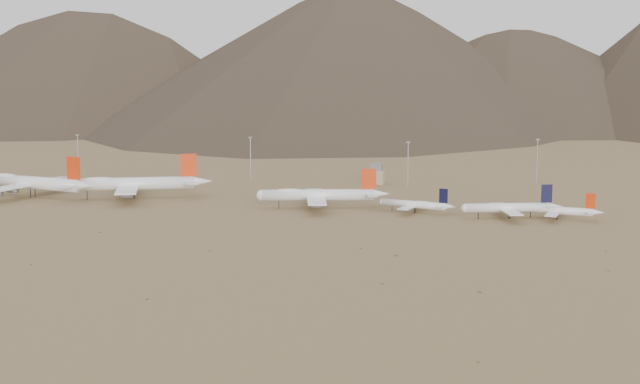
% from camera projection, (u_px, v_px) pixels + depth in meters
% --- Properties ---
extents(ground, '(3000.00, 3000.00, 0.00)m').
position_uv_depth(ground, '(273.00, 218.00, 405.14)').
color(ground, '#98784F').
rests_on(ground, ground).
extents(mountain_ridge, '(4400.00, 1000.00, 300.00)m').
position_uv_depth(mountain_ridge, '(437.00, 2.00, 1253.36)').
color(mountain_ridge, '#49382C').
rests_on(mountain_ridge, ground).
extents(widebody_west, '(75.10, 59.18, 22.74)m').
position_uv_depth(widebody_west, '(31.00, 182.00, 465.04)').
color(widebody_west, white).
rests_on(widebody_west, ground).
extents(widebody_centre, '(73.42, 58.71, 22.90)m').
position_uv_depth(widebody_centre, '(132.00, 184.00, 459.99)').
color(widebody_centre, white).
rests_on(widebody_centre, ground).
extents(widebody_east, '(63.41, 49.99, 19.22)m').
position_uv_depth(widebody_east, '(318.00, 195.00, 430.51)').
color(widebody_east, white).
rests_on(widebody_east, ground).
extents(narrowbody_a, '(37.03, 27.35, 12.49)m').
position_uv_depth(narrowbody_a, '(416.00, 205.00, 417.80)').
color(narrowbody_a, white).
rests_on(narrowbody_a, ground).
extents(narrowbody_b, '(45.41, 33.66, 15.41)m').
position_uv_depth(narrowbody_b, '(510.00, 208.00, 403.64)').
color(narrowbody_b, white).
rests_on(narrowbody_b, ground).
extents(narrowbody_c, '(38.38, 28.00, 12.75)m').
position_uv_depth(narrowbody_c, '(558.00, 211.00, 400.93)').
color(narrowbody_c, white).
rests_on(narrowbody_c, ground).
extents(control_tower, '(8.00, 8.00, 12.00)m').
position_uv_depth(control_tower, '(377.00, 175.00, 514.28)').
color(control_tower, tan).
rests_on(control_tower, ground).
extents(mast_far_west, '(2.00, 0.60, 25.70)m').
position_uv_depth(mast_far_west, '(78.00, 153.00, 548.89)').
color(mast_far_west, gray).
rests_on(mast_far_west, ground).
extents(mast_west, '(2.00, 0.60, 25.70)m').
position_uv_depth(mast_west, '(250.00, 156.00, 531.51)').
color(mast_west, gray).
rests_on(mast_west, ground).
extents(mast_centre, '(2.00, 0.60, 25.70)m').
position_uv_depth(mast_centre, '(408.00, 162.00, 502.20)').
color(mast_centre, gray).
rests_on(mast_centre, ground).
extents(mast_east, '(2.00, 0.60, 25.70)m').
position_uv_depth(mast_east, '(537.00, 158.00, 518.29)').
color(mast_east, gray).
rests_on(mast_east, ground).
extents(desert_scrub, '(433.52, 176.10, 0.90)m').
position_uv_depth(desert_scrub, '(234.00, 257.00, 324.07)').
color(desert_scrub, olive).
rests_on(desert_scrub, ground).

